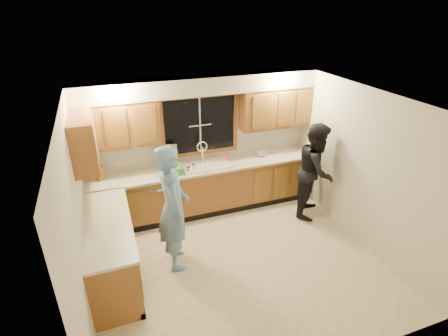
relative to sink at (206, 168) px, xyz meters
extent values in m
plane|color=beige|center=(0.00, -1.60, -0.86)|extent=(4.20, 4.20, 0.00)
plane|color=silver|center=(0.00, -1.60, 1.64)|extent=(4.20, 4.20, 0.00)
plane|color=silver|center=(0.00, 0.30, 0.39)|extent=(4.20, 0.00, 4.20)
plane|color=silver|center=(-2.10, -1.60, 0.39)|extent=(0.00, 3.80, 3.80)
plane|color=silver|center=(2.10, -1.60, 0.39)|extent=(0.00, 3.80, 3.80)
cube|color=#965D2B|center=(0.00, 0.00, -0.42)|extent=(4.20, 0.60, 0.88)
cube|color=#965D2B|center=(-1.80, -1.25, -0.42)|extent=(0.60, 1.90, 0.88)
cube|color=beige|center=(0.00, -0.02, 0.04)|extent=(4.20, 0.63, 0.04)
cube|color=beige|center=(-1.79, -1.25, 0.04)|extent=(0.63, 1.90, 0.04)
cube|color=#965D2B|center=(-1.43, 0.13, 0.96)|extent=(1.35, 0.33, 0.75)
cube|color=#965D2B|center=(1.43, 0.13, 0.96)|extent=(1.35, 0.33, 0.75)
cube|color=#965D2B|center=(-1.94, -0.48, 0.96)|extent=(0.33, 0.90, 0.75)
cube|color=silver|center=(0.00, 0.12, 1.49)|extent=(4.20, 0.35, 0.30)
cube|color=black|center=(0.00, 0.29, 0.74)|extent=(1.30, 0.01, 1.00)
cube|color=#965D2B|center=(0.00, 0.28, 1.27)|extent=(1.44, 0.03, 0.07)
cube|color=#965D2B|center=(0.00, 0.28, 0.20)|extent=(1.44, 0.03, 0.07)
cube|color=#965D2B|center=(-0.69, 0.28, 0.74)|extent=(0.07, 0.03, 1.00)
cube|color=#965D2B|center=(0.69, 0.28, 0.74)|extent=(0.07, 0.03, 1.00)
cube|color=white|center=(0.00, 0.00, 0.07)|extent=(0.86, 0.52, 0.03)
cube|color=white|center=(-0.21, 0.00, -0.02)|extent=(0.38, 0.42, 0.18)
cube|color=white|center=(0.21, 0.00, -0.02)|extent=(0.38, 0.42, 0.18)
cylinder|color=white|center=(0.00, 0.20, 0.22)|extent=(0.04, 0.04, 0.28)
torus|color=white|center=(0.00, 0.20, 0.36)|extent=(0.21, 0.03, 0.21)
cube|color=silver|center=(-0.85, -0.01, -0.45)|extent=(0.60, 0.56, 0.82)
cube|color=silver|center=(-1.80, -1.82, -0.41)|extent=(0.58, 0.75, 0.90)
imported|color=#72A0D8|center=(-0.88, -1.27, 0.10)|extent=(0.50, 0.73, 1.93)
imported|color=black|center=(1.83, -0.77, 0.01)|extent=(1.06, 1.08, 1.75)
cube|color=olive|center=(-1.81, 0.09, 0.18)|extent=(0.17, 0.17, 0.24)
cube|color=tan|center=(-0.64, 0.15, 0.27)|extent=(0.34, 0.18, 0.43)
cube|color=green|center=(-0.62, -0.09, 0.13)|extent=(0.38, 0.36, 0.14)
imported|color=#E05578|center=(0.43, 0.09, 0.14)|extent=(0.10, 0.10, 0.17)
imported|color=silver|center=(1.17, 0.07, 0.08)|extent=(0.26, 0.26, 0.05)
cylinder|color=beige|center=(-0.36, -0.19, 0.12)|extent=(0.07, 0.07, 0.12)
cylinder|color=beige|center=(-0.25, -0.11, 0.11)|extent=(0.08, 0.08, 0.12)
camera|label=1|loc=(-1.63, -5.49, 2.79)|focal=28.00mm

